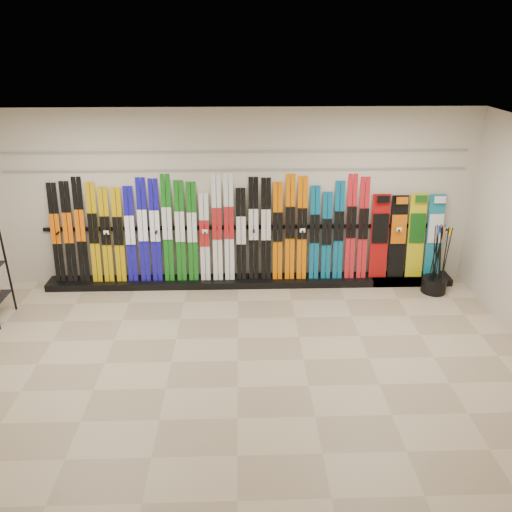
{
  "coord_description": "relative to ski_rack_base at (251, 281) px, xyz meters",
  "views": [
    {
      "loc": [
        0.07,
        -5.59,
        3.97
      ],
      "look_at": [
        0.28,
        1.0,
        1.1
      ],
      "focal_mm": 35.0,
      "sensor_mm": 36.0,
      "label": 1
    }
  ],
  "objects": [
    {
      "name": "floor",
      "position": [
        -0.22,
        -2.28,
        -0.06
      ],
      "size": [
        8.0,
        8.0,
        0.0
      ],
      "primitive_type": "plane",
      "color": "gray",
      "rests_on": "ground"
    },
    {
      "name": "back_wall",
      "position": [
        -0.22,
        0.22,
        1.44
      ],
      "size": [
        8.0,
        0.0,
        8.0
      ],
      "primitive_type": "plane",
      "rotation": [
        1.57,
        0.0,
        0.0
      ],
      "color": "beige",
      "rests_on": "floor"
    },
    {
      "name": "ceiling",
      "position": [
        -0.22,
        -2.28,
        2.94
      ],
      "size": [
        8.0,
        8.0,
        0.0
      ],
      "primitive_type": "plane",
      "rotation": [
        3.14,
        0.0,
        0.0
      ],
      "color": "silver",
      "rests_on": "back_wall"
    },
    {
      "name": "ski_rack_base",
      "position": [
        0.0,
        0.0,
        0.0
      ],
      "size": [
        8.0,
        0.4,
        0.12
      ],
      "primitive_type": "cube",
      "color": "black",
      "rests_on": "floor"
    },
    {
      "name": "skis",
      "position": [
        -0.67,
        0.08,
        0.91
      ],
      "size": [
        5.38,
        0.29,
        1.83
      ],
      "color": "black",
      "rests_on": "ski_rack_base"
    },
    {
      "name": "snowboards",
      "position": [
        2.69,
        0.07,
        0.79
      ],
      "size": [
        1.25,
        0.23,
        1.46
      ],
      "color": "#990C0C",
      "rests_on": "ski_rack_base"
    },
    {
      "name": "pole_bin",
      "position": [
        3.11,
        -0.37,
        0.07
      ],
      "size": [
        0.41,
        0.41,
        0.25
      ],
      "primitive_type": "cylinder",
      "color": "black",
      "rests_on": "floor"
    },
    {
      "name": "ski_poles",
      "position": [
        3.11,
        -0.39,
        0.55
      ],
      "size": [
        0.28,
        0.29,
        1.18
      ],
      "color": "black",
      "rests_on": "pole_bin"
    },
    {
      "name": "slatwall_rail_0",
      "position": [
        -0.22,
        0.2,
        1.94
      ],
      "size": [
        7.6,
        0.02,
        0.03
      ],
      "primitive_type": "cube",
      "color": "gray",
      "rests_on": "back_wall"
    },
    {
      "name": "slatwall_rail_1",
      "position": [
        -0.22,
        0.2,
        2.24
      ],
      "size": [
        7.6,
        0.02,
        0.03
      ],
      "primitive_type": "cube",
      "color": "gray",
      "rests_on": "back_wall"
    }
  ]
}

